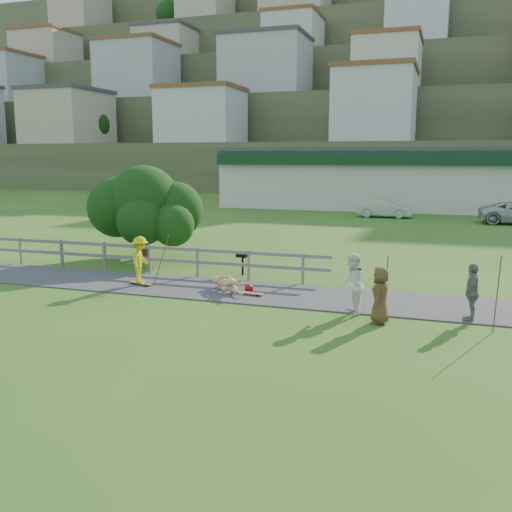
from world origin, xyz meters
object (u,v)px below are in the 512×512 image
(car_silver, at_px, (384,209))
(bbq, at_px, (243,263))
(tree, at_px, (145,223))
(spectator_c, at_px, (380,295))
(skater_rider, at_px, (140,263))
(spectator_a, at_px, (352,284))
(spectator_b, at_px, (472,293))
(skater_fallen, at_px, (228,284))

(car_silver, height_order, bbq, car_silver)
(tree, bearing_deg, car_silver, 68.52)
(spectator_c, height_order, car_silver, spectator_c)
(skater_rider, bearing_deg, tree, 16.56)
(spectator_a, bearing_deg, car_silver, 164.23)
(spectator_b, relative_size, bbq, 1.79)
(spectator_a, relative_size, tree, 0.35)
(spectator_c, bearing_deg, tree, -118.49)
(spectator_a, distance_m, spectator_b, 3.17)
(spectator_b, xyz_separation_m, car_silver, (-5.04, 26.15, -0.16))
(skater_rider, distance_m, tree, 5.41)
(bbq, bearing_deg, tree, 173.44)
(spectator_b, distance_m, spectator_c, 2.50)
(spectator_b, bearing_deg, spectator_c, -66.14)
(spectator_a, height_order, spectator_b, spectator_a)
(car_silver, bearing_deg, skater_rider, 167.96)
(car_silver, height_order, tree, tree)
(tree, bearing_deg, bbq, -20.21)
(spectator_a, relative_size, spectator_c, 1.15)
(tree, bearing_deg, skater_fallen, -40.14)
(skater_rider, height_order, bbq, skater_rider)
(spectator_c, bearing_deg, spectator_b, 115.77)
(skater_rider, height_order, spectator_a, spectator_a)
(skater_fallen, height_order, spectator_b, spectator_b)
(bbq, bearing_deg, skater_fallen, -65.85)
(spectator_c, distance_m, tree, 12.69)
(tree, xyz_separation_m, bbq, (5.16, -1.90, -1.10))
(spectator_c, distance_m, bbq, 7.37)
(skater_rider, xyz_separation_m, spectator_a, (7.47, -1.32, 0.07))
(spectator_c, bearing_deg, bbq, -127.08)
(skater_rider, relative_size, spectator_a, 0.92)
(tree, height_order, bbq, tree)
(car_silver, bearing_deg, tree, 158.96)
(car_silver, bearing_deg, spectator_a, -175.48)
(skater_fallen, bearing_deg, spectator_b, -58.54)
(skater_rider, distance_m, bbq, 3.94)
(bbq, bearing_deg, spectator_a, -27.51)
(skater_rider, xyz_separation_m, car_silver, (5.57, 25.20, -0.17))
(car_silver, bearing_deg, bbq, 173.09)
(spectator_b, xyz_separation_m, bbq, (-7.92, 3.81, -0.35))
(car_silver, distance_m, bbq, 22.53)
(skater_rider, distance_m, skater_fallen, 3.27)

